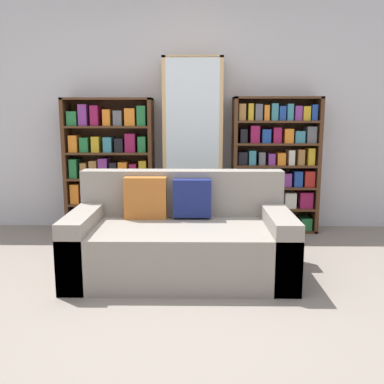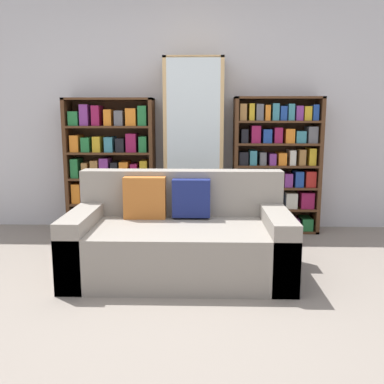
{
  "view_description": "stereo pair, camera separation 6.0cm",
  "coord_description": "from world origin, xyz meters",
  "px_view_note": "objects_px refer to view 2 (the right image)",
  "views": [
    {
      "loc": [
        0.15,
        -2.71,
        1.3
      ],
      "look_at": [
        0.1,
        1.35,
        0.57
      ],
      "focal_mm": 40.0,
      "sensor_mm": 36.0,
      "label": 1
    },
    {
      "loc": [
        0.21,
        -2.71,
        1.3
      ],
      "look_at": [
        0.1,
        1.35,
        0.57
      ],
      "focal_mm": 40.0,
      "sensor_mm": 36.0,
      "label": 2
    }
  ],
  "objects_px": {
    "couch": "(180,239)",
    "display_cabinet": "(194,147)",
    "bookshelf_right": "(277,166)",
    "bookshelf_left": "(111,169)",
    "wine_bottle": "(237,226)"
  },
  "relations": [
    {
      "from": "bookshelf_right",
      "to": "couch",
      "type": "bearing_deg",
      "value": -127.01
    },
    {
      "from": "couch",
      "to": "bookshelf_right",
      "type": "height_order",
      "value": "bookshelf_right"
    },
    {
      "from": "bookshelf_left",
      "to": "wine_bottle",
      "type": "distance_m",
      "value": 1.56
    },
    {
      "from": "display_cabinet",
      "to": "bookshelf_right",
      "type": "bearing_deg",
      "value": 0.96
    },
    {
      "from": "couch",
      "to": "display_cabinet",
      "type": "bearing_deg",
      "value": 86.28
    },
    {
      "from": "bookshelf_left",
      "to": "bookshelf_right",
      "type": "xyz_separation_m",
      "value": [
        1.87,
        0.0,
        0.04
      ]
    },
    {
      "from": "couch",
      "to": "wine_bottle",
      "type": "relative_size",
      "value": 4.54
    },
    {
      "from": "display_cabinet",
      "to": "wine_bottle",
      "type": "xyz_separation_m",
      "value": [
        0.46,
        -0.4,
        -0.79
      ]
    },
    {
      "from": "couch",
      "to": "display_cabinet",
      "type": "xyz_separation_m",
      "value": [
        0.09,
        1.33,
        0.66
      ]
    },
    {
      "from": "bookshelf_left",
      "to": "display_cabinet",
      "type": "xyz_separation_m",
      "value": [
        0.94,
        -0.02,
        0.24
      ]
    },
    {
      "from": "display_cabinet",
      "to": "wine_bottle",
      "type": "distance_m",
      "value": 1.0
    },
    {
      "from": "bookshelf_left",
      "to": "bookshelf_right",
      "type": "relative_size",
      "value": 0.99
    },
    {
      "from": "wine_bottle",
      "to": "couch",
      "type": "bearing_deg",
      "value": -120.82
    },
    {
      "from": "display_cabinet",
      "to": "bookshelf_right",
      "type": "xyz_separation_m",
      "value": [
        0.93,
        0.02,
        -0.21
      ]
    },
    {
      "from": "bookshelf_left",
      "to": "display_cabinet",
      "type": "height_order",
      "value": "display_cabinet"
    }
  ]
}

